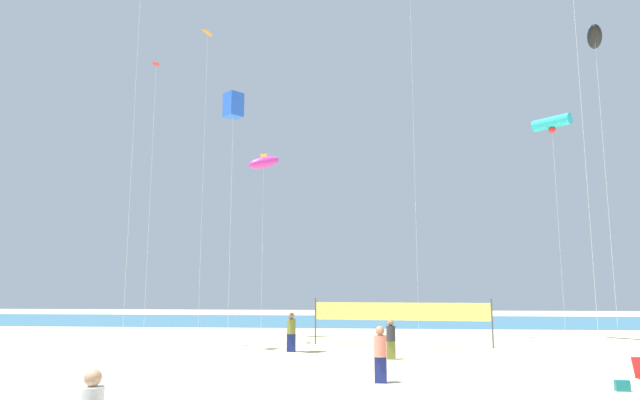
% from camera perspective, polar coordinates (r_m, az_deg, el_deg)
% --- Properties ---
extents(ground_plane, '(120.00, 120.00, 0.00)m').
position_cam_1_polar(ground_plane, '(16.97, 0.68, -18.76)').
color(ground_plane, beige).
extents(ocean_band, '(120.00, 20.00, 0.01)m').
position_cam_1_polar(ocean_band, '(52.12, 3.99, -12.07)').
color(ocean_band, teal).
rests_on(ocean_band, ground).
extents(beachgoer_coral_shirt, '(0.40, 0.40, 1.74)m').
position_cam_1_polar(beachgoer_coral_shirt, '(18.33, 6.11, -15.04)').
color(beachgoer_coral_shirt, navy).
rests_on(beachgoer_coral_shirt, ground).
extents(beachgoer_olive_shirt, '(0.41, 0.41, 1.78)m').
position_cam_1_polar(beachgoer_olive_shirt, '(26.90, -2.92, -13.05)').
color(beachgoer_olive_shirt, navy).
rests_on(beachgoer_olive_shirt, ground).
extents(beachgoer_charcoal_shirt, '(0.37, 0.37, 1.63)m').
position_cam_1_polar(beachgoer_charcoal_shirt, '(24.26, 7.18, -13.64)').
color(beachgoer_charcoal_shirt, olive).
rests_on(beachgoer_charcoal_shirt, ground).
extents(volleyball_net, '(8.96, 1.25, 2.40)m').
position_cam_1_polar(volleyball_net, '(29.71, 8.14, -11.25)').
color(volleyball_net, '#4C4C51').
rests_on(volleyball_net, ground).
extents(beach_handbag, '(0.39, 0.19, 0.31)m').
position_cam_1_polar(beach_handbag, '(19.02, 28.22, -16.19)').
color(beach_handbag, '#19727A').
rests_on(beach_handbag, ground).
extents(kite_red_diamond, '(0.53, 0.53, 14.64)m').
position_cam_1_polar(kite_red_diamond, '(31.20, -16.26, 11.31)').
color(kite_red_diamond, silver).
rests_on(kite_red_diamond, ground).
extents(kite_blue_box, '(1.02, 1.02, 11.95)m').
position_cam_1_polar(kite_blue_box, '(27.08, -8.74, 9.40)').
color(kite_blue_box, silver).
rests_on(kite_blue_box, ground).
extents(kite_orange_diamond, '(0.58, 0.59, 16.97)m').
position_cam_1_polar(kite_orange_diamond, '(32.57, -11.23, 15.70)').
color(kite_orange_diamond, silver).
rests_on(kite_orange_diamond, ground).
extents(kite_black_inflatable, '(1.16, 1.86, 14.07)m').
position_cam_1_polar(kite_black_inflatable, '(27.89, 25.98, 14.56)').
color(kite_black_inflatable, silver).
rests_on(kite_black_inflatable, ground).
extents(kite_magenta_inflatable, '(2.19, 1.47, 11.19)m').
position_cam_1_polar(kite_magenta_inflatable, '(35.14, -5.72, 3.78)').
color(kite_magenta_inflatable, silver).
rests_on(kite_magenta_inflatable, ground).
extents(kite_cyan_tube, '(2.06, 2.02, 12.91)m').
position_cam_1_polar(kite_cyan_tube, '(36.23, 22.35, 7.20)').
color(kite_cyan_tube, silver).
rests_on(kite_cyan_tube, ground).
extents(kite_pink_diamond, '(0.52, 0.52, 21.58)m').
position_cam_1_polar(kite_pink_diamond, '(36.64, 9.06, 19.09)').
color(kite_pink_diamond, silver).
rests_on(kite_pink_diamond, ground).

